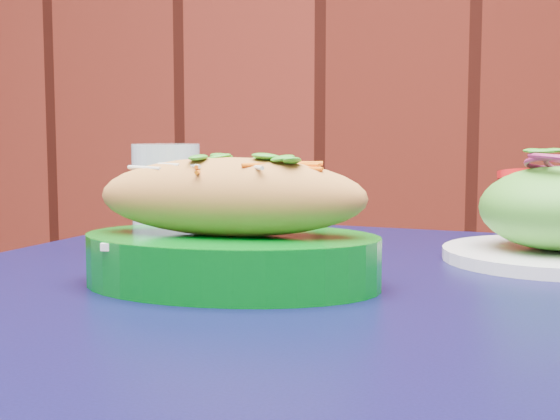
# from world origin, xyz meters

# --- Properties ---
(cafe_table) EXTENTS (0.91, 0.91, 0.75)m
(cafe_table) POSITION_xyz_m (0.29, 1.55, 0.66)
(cafe_table) COLOR black
(cafe_table) RESTS_ON ground
(banh_mi_basket) EXTENTS (0.25, 0.17, 0.12)m
(banh_mi_basket) POSITION_xyz_m (0.19, 1.54, 0.80)
(banh_mi_basket) COLOR #006311
(banh_mi_basket) RESTS_ON cafe_table
(salad_plate) EXTENTS (0.22, 0.22, 0.11)m
(salad_plate) POSITION_xyz_m (0.47, 1.73, 0.79)
(salad_plate) COLOR white
(salad_plate) RESTS_ON cafe_table
(water_glass) EXTENTS (0.07, 0.07, 0.12)m
(water_glass) POSITION_xyz_m (0.07, 1.69, 0.81)
(water_glass) COLOR silver
(water_glass) RESTS_ON cafe_table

